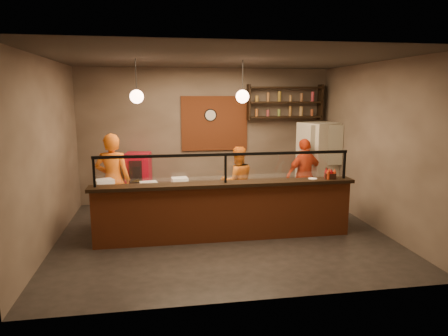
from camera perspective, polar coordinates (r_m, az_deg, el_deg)
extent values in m
plane|color=black|center=(7.62, -0.18, -9.40)|extent=(6.00, 6.00, 0.00)
plane|color=#342E28|center=(7.19, -0.19, 15.35)|extent=(6.00, 6.00, 0.00)
plane|color=#786758|center=(9.69, -2.56, 4.61)|extent=(6.00, 0.00, 6.00)
plane|color=#786758|center=(7.38, -23.86, 1.87)|extent=(0.00, 5.00, 5.00)
plane|color=#786758|center=(8.26, 20.86, 2.91)|extent=(0.00, 5.00, 5.00)
plane|color=#786758|center=(4.82, 4.58, -1.42)|extent=(6.00, 0.00, 6.00)
cube|color=brown|center=(9.66, -1.36, 6.38)|extent=(1.60, 0.04, 1.30)
cube|color=brown|center=(7.18, 0.21, -6.45)|extent=(4.60, 0.25, 1.00)
cube|color=black|center=(7.04, 0.21, -2.32)|extent=(4.70, 0.37, 0.06)
cube|color=gray|center=(7.67, -0.42, -5.91)|extent=(4.60, 0.75, 0.85)
cube|color=silver|center=(7.56, -0.42, -2.63)|extent=(4.60, 0.75, 0.05)
cube|color=white|center=(6.99, 0.21, -0.08)|extent=(4.40, 0.02, 0.50)
cube|color=black|center=(6.94, 0.21, 1.95)|extent=(4.50, 0.05, 0.05)
cube|color=black|center=(6.97, -18.08, -0.62)|extent=(0.04, 0.04, 0.50)
cube|color=black|center=(6.99, 0.21, -0.08)|extent=(0.04, 0.04, 0.50)
cube|color=black|center=(7.67, 16.80, 0.42)|extent=(0.04, 0.04, 0.50)
cube|color=black|center=(9.89, 8.64, 7.23)|extent=(1.80, 0.28, 0.04)
cube|color=black|center=(9.87, 8.69, 9.26)|extent=(1.80, 0.28, 0.04)
cube|color=black|center=(9.87, 8.75, 11.29)|extent=(1.80, 0.28, 0.04)
cube|color=black|center=(9.64, 3.53, 9.33)|extent=(0.04, 0.28, 0.85)
cube|color=black|center=(10.19, 13.58, 9.13)|extent=(0.04, 0.28, 0.85)
cylinder|color=black|center=(9.62, -1.95, 7.56)|extent=(0.30, 0.04, 0.30)
cylinder|color=black|center=(7.29, -12.47, 12.68)|extent=(0.01, 0.01, 0.60)
sphere|color=#FFB78C|center=(7.28, -12.36, 9.93)|extent=(0.24, 0.24, 0.24)
cylinder|color=black|center=(7.44, 2.68, 12.86)|extent=(0.01, 0.01, 0.60)
sphere|color=#FFB78C|center=(7.43, 2.66, 10.16)|extent=(0.24, 0.24, 0.24)
imported|color=orange|center=(8.12, -15.58, -1.72)|extent=(0.72, 0.51, 1.86)
imported|color=#C96112|center=(8.55, 1.93, -1.93)|extent=(0.79, 0.64, 1.51)
imported|color=red|center=(9.07, 11.44, -1.01)|extent=(1.03, 0.66, 1.63)
cube|color=beige|center=(9.72, 13.42, 0.61)|extent=(1.03, 1.00, 1.94)
cube|color=#B60C23|center=(9.44, -12.07, -1.70)|extent=(0.61, 0.57, 1.27)
cylinder|color=white|center=(7.69, 4.43, -2.20)|extent=(0.54, 0.54, 0.01)
cube|color=silver|center=(7.62, -16.75, -2.16)|extent=(0.40, 0.37, 0.16)
cube|color=white|center=(7.56, -6.35, -1.93)|extent=(0.32, 0.27, 0.15)
cube|color=silver|center=(7.27, -10.71, -2.54)|extent=(0.33, 0.28, 0.15)
cylinder|color=gold|center=(7.62, -12.10, -2.35)|extent=(0.29, 0.25, 0.06)
cube|color=black|center=(7.59, 14.93, -1.10)|extent=(0.21, 0.18, 0.10)
cylinder|color=black|center=(7.63, 14.41, -0.69)|extent=(0.05, 0.05, 0.19)
cylinder|color=white|center=(7.51, 12.56, -1.49)|extent=(0.17, 0.17, 0.01)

